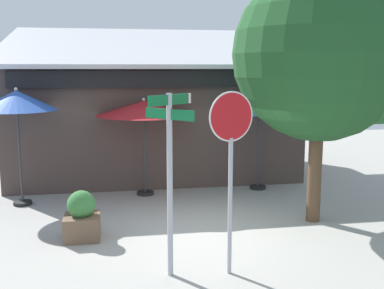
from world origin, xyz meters
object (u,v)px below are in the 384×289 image
Objects in this scene: patio_umbrella_crimson_center at (144,109)px; shade_tree at (329,57)px; street_sign_post at (170,165)px; stop_sign at (231,148)px; patio_umbrella_royal_blue_left at (17,102)px; patio_umbrella_teal_right at (260,106)px; sidewalk_planter at (82,218)px.

patio_umbrella_crimson_center is 4.76m from shade_tree.
stop_sign is at bearing -5.86° from street_sign_post.
patio_umbrella_royal_blue_left is 1.12× the size of patio_umbrella_crimson_center.
patio_umbrella_crimson_center is (-0.06, 4.89, 0.46)m from street_sign_post.
street_sign_post is at bearing -121.50° from patio_umbrella_teal_right.
shade_tree reaches higher than patio_umbrella_teal_right.
patio_umbrella_royal_blue_left is 7.13m from shade_tree.
shade_tree is (0.52, -2.89, 1.23)m from patio_umbrella_teal_right.
patio_umbrella_teal_right is (3.05, 4.97, 0.47)m from street_sign_post.
street_sign_post is 1.02× the size of patio_umbrella_royal_blue_left.
shade_tree is 5.93m from sidewalk_planter.
sidewalk_planter is (-1.44, -3.01, -1.84)m from patio_umbrella_crimson_center.
street_sign_post is at bearing -149.72° from shade_tree.
sidewalk_planter is (-4.55, -3.08, -1.86)m from patio_umbrella_teal_right.
stop_sign is 1.15× the size of patio_umbrella_teal_right.
patio_umbrella_crimson_center is at bearing 101.44° from stop_sign.
stop_sign is 1.03× the size of patio_umbrella_royal_blue_left.
street_sign_post is at bearing -89.24° from patio_umbrella_crimson_center.
stop_sign is 0.55× the size of shade_tree.
shade_tree is at bearing -19.83° from patio_umbrella_royal_blue_left.
shade_tree reaches higher than patio_umbrella_crimson_center.
patio_umbrella_royal_blue_left is 0.53× the size of shade_tree.
patio_umbrella_teal_right is at bearing 67.48° from stop_sign.
stop_sign is 5.49m from patio_umbrella_teal_right.
patio_umbrella_royal_blue_left is (-3.08, 4.48, 0.70)m from street_sign_post.
patio_umbrella_teal_right is at bearing 1.41° from patio_umbrella_crimson_center.
street_sign_post reaches higher than sidewalk_planter.
street_sign_post is 4.92m from patio_umbrella_crimson_center.
shade_tree is at bearing -79.84° from patio_umbrella_teal_right.
sidewalk_planter is at bearing 140.95° from stop_sign.
sidewalk_planter is at bearing -115.51° from patio_umbrella_crimson_center.
shade_tree is (3.56, 2.08, 1.70)m from street_sign_post.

